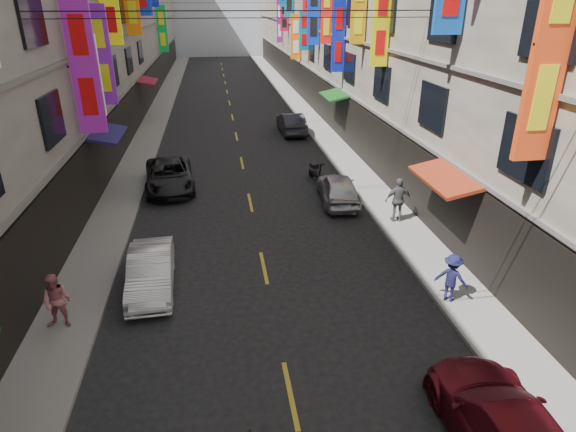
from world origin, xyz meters
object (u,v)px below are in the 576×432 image
object	(u,v)px
car_left_mid	(151,271)
car_right_far	(291,123)
car_left_far	(169,175)
pedestrian_lfar	(57,301)
pedestrian_rfar	(398,200)
scooter_far_right	(316,173)
pedestrian_rnear	(452,278)
car_right_mid	(338,188)

from	to	relation	value
car_left_mid	car_right_far	xyz separation A→B (m)	(7.56, 19.02, 0.08)
car_left_far	car_right_far	bearing A→B (deg)	46.38
car_right_far	car_left_mid	bearing A→B (deg)	66.86
pedestrian_lfar	pedestrian_rfar	distance (m)	13.04
car_right_far	pedestrian_rfar	bearing A→B (deg)	95.95
scooter_far_right	pedestrian_rnear	bearing A→B (deg)	89.32
car_right_mid	pedestrian_rfar	bearing A→B (deg)	129.95
scooter_far_right	car_right_far	world-z (taller)	car_right_far
pedestrian_rfar	car_left_far	bearing A→B (deg)	-27.67
car_right_mid	pedestrian_lfar	world-z (taller)	pedestrian_lfar
car_left_far	pedestrian_rnear	distance (m)	14.64
car_left_mid	car_right_far	world-z (taller)	car_right_far
car_right_mid	pedestrian_rnear	world-z (taller)	pedestrian_rnear
pedestrian_lfar	scooter_far_right	bearing A→B (deg)	56.66
car_left_far	pedestrian_lfar	xyz separation A→B (m)	(-2.22, -11.03, 0.26)
pedestrian_rnear	scooter_far_right	bearing A→B (deg)	-41.68
pedestrian_lfar	pedestrian_rfar	xyz separation A→B (m)	(11.87, 5.40, 0.11)
pedestrian_lfar	car_left_mid	bearing A→B (deg)	45.89
car_left_mid	pedestrian_rnear	xyz separation A→B (m)	(9.10, -2.20, 0.26)
scooter_far_right	car_right_far	distance (m)	9.80
car_left_mid	pedestrian_rfar	xyz separation A→B (m)	(9.57, 3.59, 0.42)
scooter_far_right	car_right_mid	size ratio (longest dim) A/B	0.45
car_right_mid	car_right_far	distance (m)	12.80
scooter_far_right	pedestrian_lfar	size ratio (longest dim) A/B	1.09
car_right_mid	pedestrian_rnear	distance (m)	8.54
pedestrian_rfar	pedestrian_lfar	bearing A→B (deg)	27.06
car_left_mid	pedestrian_rfar	world-z (taller)	pedestrian_rfar
car_right_far	pedestrian_rnear	xyz separation A→B (m)	(1.54, -21.22, 0.18)
pedestrian_lfar	car_left_far	bearing A→B (deg)	86.20
pedestrian_lfar	pedestrian_rfar	size ratio (longest dim) A/B	0.88
scooter_far_right	pedestrian_rnear	distance (m)	11.58
pedestrian_rfar	car_right_mid	bearing A→B (deg)	-51.98
car_left_mid	pedestrian_lfar	world-z (taller)	pedestrian_lfar
scooter_far_right	pedestrian_lfar	bearing A→B (deg)	39.35
car_right_mid	pedestrian_lfar	bearing A→B (deg)	43.28
scooter_far_right	pedestrian_rfar	world-z (taller)	pedestrian_rfar
car_left_far	car_right_far	xyz separation A→B (m)	(7.63, 9.81, 0.03)
car_left_mid	pedestrian_lfar	bearing A→B (deg)	-144.53
pedestrian_rnear	pedestrian_lfar	bearing A→B (deg)	37.34
scooter_far_right	car_left_mid	world-z (taller)	car_left_mid
car_right_far	pedestrian_lfar	bearing A→B (deg)	63.21
car_left_far	pedestrian_rnear	size ratio (longest dim) A/B	3.17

